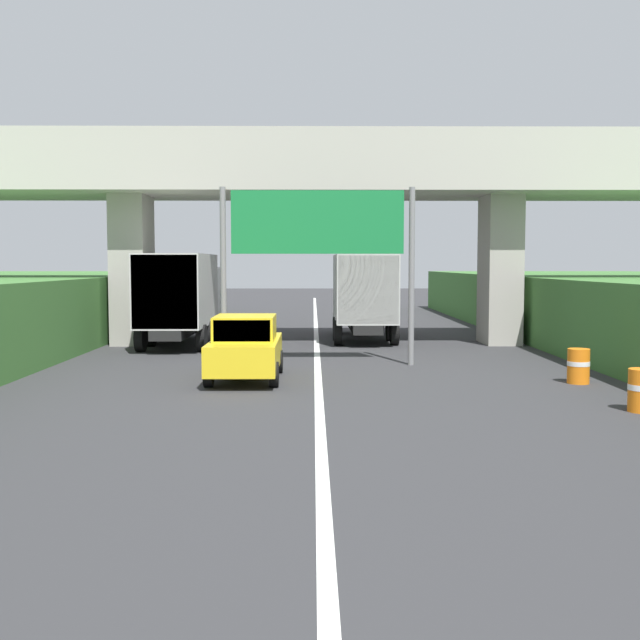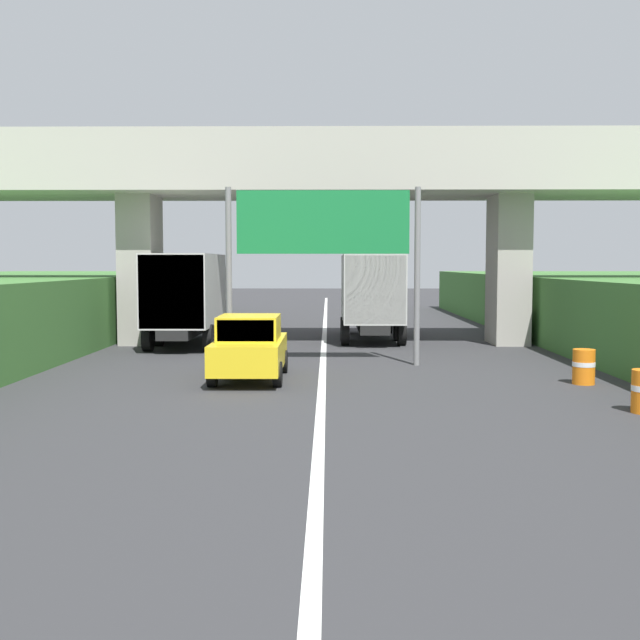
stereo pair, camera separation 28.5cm
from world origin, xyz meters
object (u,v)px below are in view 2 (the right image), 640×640
at_px(overhead_highway_sign, 323,234).
at_px(car_yellow, 250,348).
at_px(truck_red, 370,292).
at_px(construction_barrel_4, 584,366).
at_px(truck_white, 189,294).

xyz_separation_m(overhead_highway_sign, car_yellow, (-1.93, -2.98, -3.12)).
relative_size(truck_red, construction_barrel_4, 8.11).
distance_m(overhead_highway_sign, car_yellow, 4.73).
bearing_deg(truck_white, construction_barrel_4, -38.97).
bearing_deg(truck_white, truck_red, 16.65).
height_order(overhead_highway_sign, construction_barrel_4, overhead_highway_sign).
distance_m(overhead_highway_sign, truck_red, 8.45).
relative_size(truck_white, construction_barrel_4, 8.11).
bearing_deg(construction_barrel_4, car_yellow, 175.36).
bearing_deg(truck_white, car_yellow, -70.21).
distance_m(truck_white, construction_barrel_4, 15.28).
height_order(truck_red, truck_white, same).
bearing_deg(truck_red, construction_barrel_4, -67.49).
distance_m(overhead_highway_sign, truck_white, 8.07).
bearing_deg(truck_red, overhead_highway_sign, -103.24).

